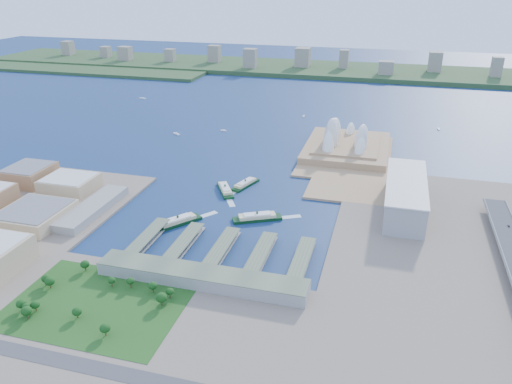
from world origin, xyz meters
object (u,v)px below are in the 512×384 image
(ferry_b, at_px, (245,183))
(ferry_a, at_px, (225,188))
(car_c, at_px, (509,226))
(ferry_d, at_px, (257,216))
(opera_house, at_px, (348,133))
(toaster_building, at_px, (405,195))
(ferry_c, at_px, (178,220))

(ferry_b, bearing_deg, ferry_a, -110.50)
(ferry_b, bearing_deg, car_c, 7.19)
(ferry_a, height_order, ferry_d, ferry_d)
(opera_house, xyz_separation_m, ferry_d, (-75.64, -272.15, -26.55))
(opera_house, distance_m, toaster_building, 219.62)
(toaster_building, relative_size, ferry_d, 2.69)
(ferry_b, xyz_separation_m, ferry_c, (-43.11, -128.48, 0.63))
(toaster_building, height_order, car_c, toaster_building)
(toaster_building, relative_size, car_c, 33.33)
(toaster_building, relative_size, ferry_b, 3.06)
(toaster_building, height_order, ferry_c, toaster_building)
(opera_house, height_order, toaster_building, opera_house)
(ferry_b, height_order, car_c, car_c)
(ferry_b, bearing_deg, ferry_c, -89.96)
(ferry_c, bearing_deg, toaster_building, -119.94)
(toaster_building, distance_m, ferry_d, 181.29)
(ferry_d, distance_m, car_c, 276.46)
(ferry_a, bearing_deg, ferry_b, 21.02)
(opera_house, xyz_separation_m, ferry_a, (-138.60, -203.48, -27.03))
(ferry_a, distance_m, ferry_d, 93.16)
(toaster_building, xyz_separation_m, ferry_a, (-228.60, -3.48, -15.53))
(ferry_d, bearing_deg, ferry_c, 85.01)
(car_c, bearing_deg, ferry_c, 10.16)
(ferry_c, height_order, ferry_d, ferry_d)
(opera_house, bearing_deg, ferry_d, -105.53)
(ferry_b, distance_m, ferry_c, 135.52)
(ferry_c, relative_size, ferry_d, 0.99)
(opera_house, height_order, ferry_d, opera_house)
(ferry_d, bearing_deg, ferry_a, 15.57)
(opera_house, bearing_deg, car_c, -50.58)
(ferry_c, distance_m, car_c, 366.01)
(opera_house, height_order, ferry_b, opera_house)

